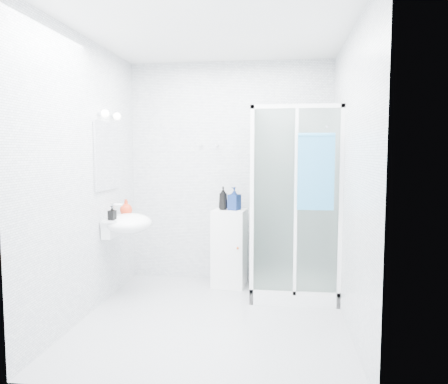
# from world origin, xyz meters

# --- Properties ---
(room) EXTENTS (2.40, 2.60, 2.60)m
(room) POSITION_xyz_m (0.00, 0.00, 1.30)
(room) COLOR silver
(room) RESTS_ON ground
(shower_enclosure) EXTENTS (0.90, 0.95, 2.00)m
(shower_enclosure) POSITION_xyz_m (0.67, 0.77, 0.45)
(shower_enclosure) COLOR white
(shower_enclosure) RESTS_ON ground
(wall_basin) EXTENTS (0.46, 0.56, 0.35)m
(wall_basin) POSITION_xyz_m (-0.99, 0.45, 0.80)
(wall_basin) COLOR white
(wall_basin) RESTS_ON ground
(mirror) EXTENTS (0.02, 0.60, 0.70)m
(mirror) POSITION_xyz_m (-1.19, 0.45, 1.50)
(mirror) COLOR white
(mirror) RESTS_ON room
(vanity_lights) EXTENTS (0.10, 0.40, 0.08)m
(vanity_lights) POSITION_xyz_m (-1.14, 0.45, 1.92)
(vanity_lights) COLOR silver
(vanity_lights) RESTS_ON room
(wall_hooks) EXTENTS (0.23, 0.06, 0.03)m
(wall_hooks) POSITION_xyz_m (-0.25, 1.26, 1.62)
(wall_hooks) COLOR silver
(wall_hooks) RESTS_ON room
(storage_cabinet) EXTENTS (0.39, 0.40, 0.88)m
(storage_cabinet) POSITION_xyz_m (0.02, 1.02, 0.44)
(storage_cabinet) COLOR white
(storage_cabinet) RESTS_ON ground
(hand_towel) EXTENTS (0.35, 0.05, 0.74)m
(hand_towel) POSITION_xyz_m (0.93, 0.36, 1.37)
(hand_towel) COLOR teal
(hand_towel) RESTS_ON shower_enclosure
(shampoo_bottle_a) EXTENTS (0.12, 0.12, 0.27)m
(shampoo_bottle_a) POSITION_xyz_m (-0.05, 1.03, 1.02)
(shampoo_bottle_a) COLOR black
(shampoo_bottle_a) RESTS_ON storage_cabinet
(shampoo_bottle_b) EXTENTS (0.16, 0.16, 0.26)m
(shampoo_bottle_b) POSITION_xyz_m (0.08, 1.03, 1.02)
(shampoo_bottle_b) COLOR navy
(shampoo_bottle_b) RESTS_ON storage_cabinet
(soap_dispenser_orange) EXTENTS (0.16, 0.16, 0.17)m
(soap_dispenser_orange) POSITION_xyz_m (-1.05, 0.61, 0.95)
(soap_dispenser_orange) COLOR red
(soap_dispenser_orange) RESTS_ON wall_basin
(soap_dispenser_black) EXTENTS (0.08, 0.08, 0.14)m
(soap_dispenser_black) POSITION_xyz_m (-1.07, 0.26, 0.93)
(soap_dispenser_black) COLOR black
(soap_dispenser_black) RESTS_ON wall_basin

